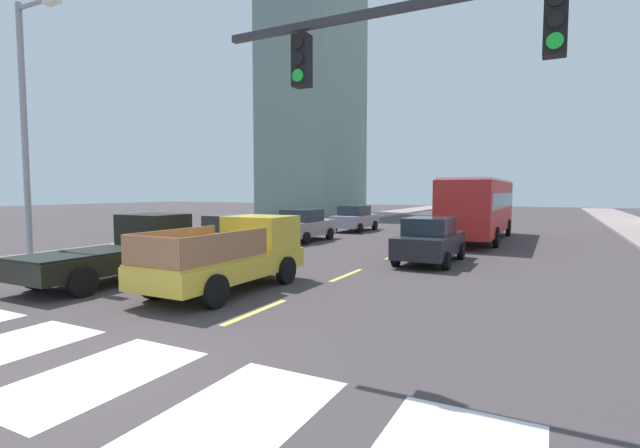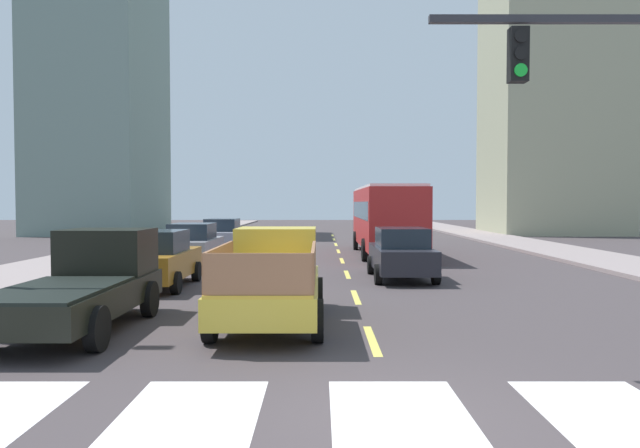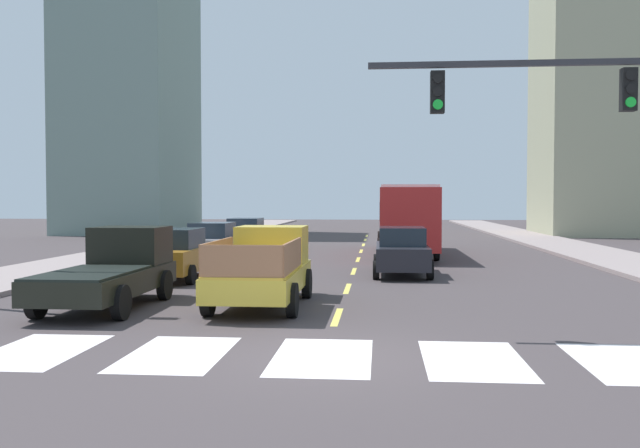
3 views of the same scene
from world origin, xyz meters
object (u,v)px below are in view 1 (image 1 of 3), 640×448
object	(u,v)px
city_bus	(479,205)
sedan_far	(430,240)
sedan_mid	(303,225)
sedan_near_left	(355,218)
sedan_near_right	(235,235)
pickup_dark	(123,250)
streetlight_left	(27,124)
pickup_stakebed	(235,255)

from	to	relation	value
city_bus	sedan_far	distance (m)	9.03
sedan_mid	city_bus	bearing A→B (deg)	27.83
sedan_mid	sedan_near_left	world-z (taller)	same
sedan_far	sedan_near_left	bearing A→B (deg)	125.89
city_bus	sedan_near_left	bearing A→B (deg)	166.95
sedan_near_right	sedan_far	bearing A→B (deg)	15.08
pickup_dark	city_bus	bearing A→B (deg)	62.96
streetlight_left	sedan_far	bearing A→B (deg)	33.30
sedan_mid	pickup_stakebed	bearing A→B (deg)	-71.63
pickup_dark	streetlight_left	bearing A→B (deg)	-178.80
pickup_dark	streetlight_left	world-z (taller)	streetlight_left
sedan_near_right	sedan_mid	bearing A→B (deg)	92.88
sedan_near_left	streetlight_left	size ratio (longest dim) A/B	0.49
sedan_near_left	sedan_near_right	distance (m)	13.13
sedan_far	streetlight_left	distance (m)	14.75
pickup_stakebed	city_bus	bearing A→B (deg)	77.70
sedan_near_left	sedan_far	xyz separation A→B (m)	(7.82, -11.17, 0.00)
pickup_stakebed	sedan_near_left	xyz separation A→B (m)	(-4.07, 18.14, -0.08)
sedan_far	sedan_near_right	xyz separation A→B (m)	(-7.64, -1.95, 0.00)
city_bus	sedan_mid	world-z (taller)	city_bus
city_bus	sedan_mid	size ratio (longest dim) A/B	2.45
pickup_dark	streetlight_left	xyz separation A→B (m)	(-4.33, -0.19, 4.05)
pickup_stakebed	city_bus	size ratio (longest dim) A/B	0.48
pickup_dark	sedan_far	size ratio (longest dim) A/B	1.18
pickup_stakebed	sedan_far	bearing A→B (deg)	64.25
city_bus	sedan_far	world-z (taller)	city_bus
pickup_stakebed	streetlight_left	xyz separation A→B (m)	(-8.10, -0.81, 4.03)
sedan_near_right	streetlight_left	size ratio (longest dim) A/B	0.49
pickup_dark	sedan_far	world-z (taller)	pickup_dark
pickup_stakebed	sedan_near_right	distance (m)	6.34
city_bus	sedan_mid	distance (m)	9.66
pickup_stakebed	sedan_near_right	bearing A→B (deg)	130.35
pickup_dark	city_bus	xyz separation A→B (m)	(7.97, 16.54, 1.03)
pickup_dark	streetlight_left	distance (m)	5.93
pickup_dark	sedan_mid	bearing A→B (deg)	90.44
city_bus	sedan_near_right	bearing A→B (deg)	-124.63
sedan_near_right	pickup_stakebed	bearing A→B (deg)	-51.44
streetlight_left	sedan_near_right	bearing A→B (deg)	54.17
city_bus	sedan_mid	xyz separation A→B (m)	(-8.33, -4.76, -1.09)
pickup_stakebed	pickup_dark	xyz separation A→B (m)	(-3.76, -0.62, -0.02)
pickup_dark	sedan_far	bearing A→B (deg)	44.00
streetlight_left	pickup_dark	bearing A→B (deg)	2.50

